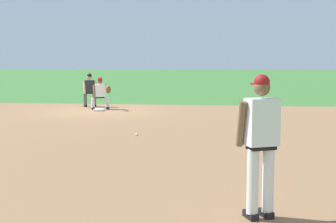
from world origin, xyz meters
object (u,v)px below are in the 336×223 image
(first_baseman, at_px, (101,92))
(umpire, at_px, (90,89))
(first_base_bag, at_px, (99,110))
(pitcher, at_px, (261,137))
(baseball, at_px, (137,134))

(first_baseman, bearing_deg, umpire, 36.93)
(first_base_bag, xyz_separation_m, umpire, (1.67, 0.87, 0.75))
(first_base_bag, bearing_deg, pitcher, -155.40)
(first_base_bag, xyz_separation_m, first_baseman, (0.63, 0.09, 0.69))
(pitcher, bearing_deg, first_base_bag, 24.60)
(pitcher, bearing_deg, baseball, 24.47)
(pitcher, height_order, umpire, pitcher)
(first_base_bag, relative_size, pitcher, 0.20)
(pitcher, height_order, first_baseman, pitcher)
(baseball, height_order, first_baseman, first_baseman)
(pitcher, relative_size, first_baseman, 1.39)
(first_base_bag, height_order, umpire, umpire)
(baseball, height_order, pitcher, pitcher)
(first_base_bag, xyz_separation_m, baseball, (-5.81, -2.68, -0.01))
(baseball, bearing_deg, umpire, 25.39)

